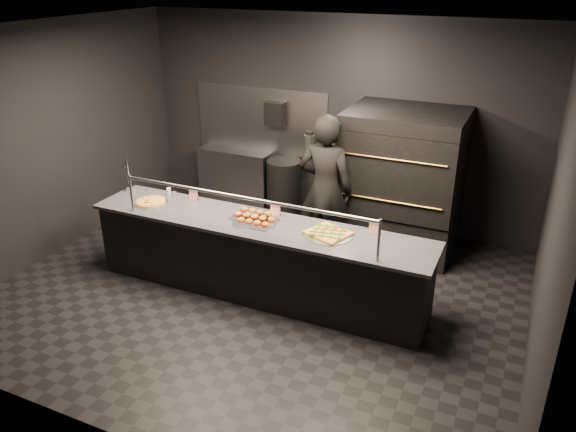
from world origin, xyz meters
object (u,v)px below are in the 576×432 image
at_px(service_counter, 258,258).
at_px(slider_tray_a, 253,215).
at_px(square_pizza, 328,233).
at_px(worker, 325,190).
at_px(prep_shelf, 235,177).
at_px(beer_tap, 129,180).
at_px(trash_bin, 284,188).
at_px(towel_dispenser, 276,113).
at_px(slider_tray_b, 256,221).
at_px(pizza_oven, 402,180).
at_px(round_pizza, 151,202).
at_px(fire_extinguisher, 309,149).

bearing_deg(service_counter, slider_tray_a, 131.99).
relative_size(square_pizza, worker, 0.28).
height_order(service_counter, prep_shelf, service_counter).
relative_size(service_counter, prep_shelf, 3.42).
height_order(beer_tap, trash_bin, beer_tap).
relative_size(towel_dispenser, worker, 0.18).
relative_size(prep_shelf, towel_dispenser, 3.43).
distance_m(slider_tray_b, worker, 1.21).
relative_size(pizza_oven, beer_tap, 3.92).
distance_m(pizza_oven, beer_tap, 3.58).
height_order(prep_shelf, slider_tray_a, slider_tray_a).
distance_m(trash_bin, worker, 1.62).
bearing_deg(trash_bin, slider_tray_a, -74.54).
bearing_deg(square_pizza, slider_tray_b, -176.71).
bearing_deg(slider_tray_b, trash_bin, 107.10).
height_order(towel_dispenser, beer_tap, towel_dispenser).
height_order(prep_shelf, round_pizza, round_pizza).
xyz_separation_m(slider_tray_b, trash_bin, (-0.69, 2.23, -0.51)).
xyz_separation_m(service_counter, pizza_oven, (1.20, 1.90, 0.50)).
bearing_deg(service_counter, fire_extinguisher, 98.30).
distance_m(prep_shelf, towel_dispenser, 1.31).
bearing_deg(worker, round_pizza, 32.07).
bearing_deg(prep_shelf, pizza_oven, -8.54).
bearing_deg(service_counter, prep_shelf, 124.59).
height_order(towel_dispenser, slider_tray_a, towel_dispenser).
height_order(pizza_oven, round_pizza, pizza_oven).
distance_m(prep_shelf, worker, 2.38).
xyz_separation_m(fire_extinguisher, worker, (0.75, -1.26, -0.08)).
xyz_separation_m(service_counter, square_pizza, (0.85, 0.04, 0.47)).
bearing_deg(slider_tray_b, worker, 70.95).
distance_m(pizza_oven, fire_extinguisher, 1.63).
relative_size(prep_shelf, slider_tray_a, 2.49).
xyz_separation_m(slider_tray_b, square_pizza, (0.85, 0.05, -0.01)).
relative_size(beer_tap, slider_tray_a, 1.01).
distance_m(slider_tray_a, square_pizza, 0.96).
height_order(slider_tray_a, square_pizza, slider_tray_a).
bearing_deg(towel_dispenser, worker, -44.02).
bearing_deg(worker, slider_tray_b, 70.75).
height_order(pizza_oven, prep_shelf, pizza_oven).
xyz_separation_m(fire_extinguisher, trash_bin, (-0.34, -0.18, -0.62)).
distance_m(fire_extinguisher, worker, 1.47).
xyz_separation_m(round_pizza, square_pizza, (2.30, 0.07, 0.00)).
bearing_deg(slider_tray_a, service_counter, -48.01).
bearing_deg(slider_tray_a, slider_tray_b, -50.31).
xyz_separation_m(prep_shelf, towel_dispenser, (0.70, 0.07, 1.10)).
distance_m(pizza_oven, slider_tray_a, 2.21).
bearing_deg(trash_bin, service_counter, -72.82).
relative_size(fire_extinguisher, square_pizza, 0.93).
distance_m(slider_tray_a, slider_tray_b, 0.16).
relative_size(service_counter, towel_dispenser, 11.71).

